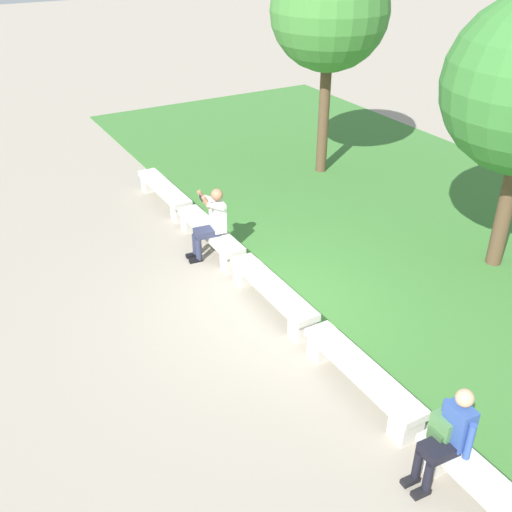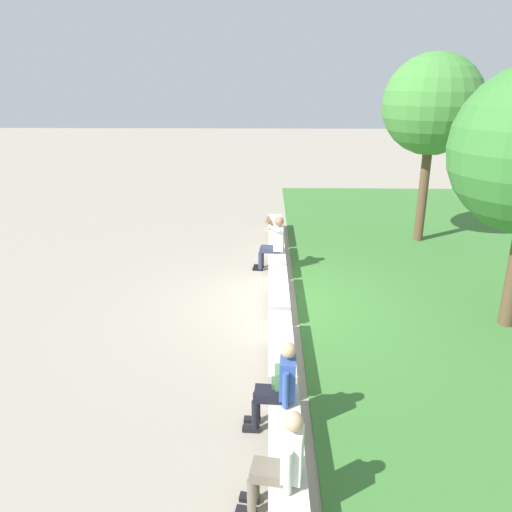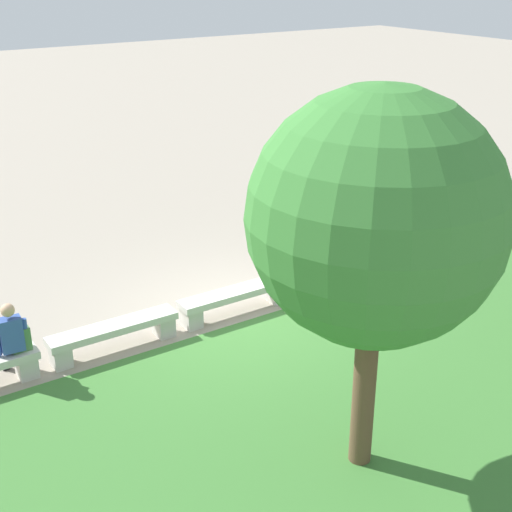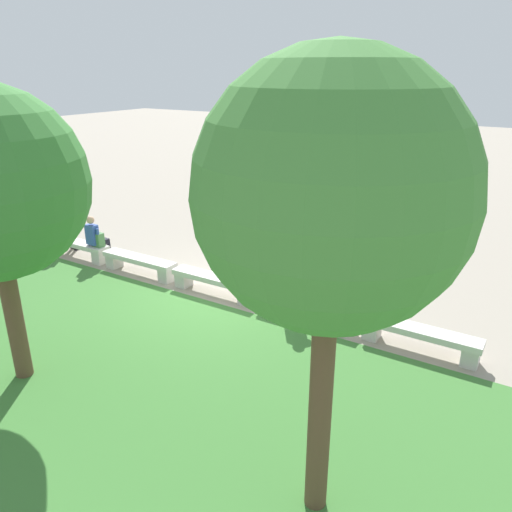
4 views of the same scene
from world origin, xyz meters
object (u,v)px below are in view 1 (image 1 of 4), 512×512
(bench_far, at_px, (362,375))
(backpack, at_px, (443,429))
(bench_main, at_px, (164,191))
(bench_near, at_px, (210,234))
(bench_end, at_px, (500,504))
(person_distant, at_px, (449,435))
(tree_right_background, at_px, (330,11))
(bench_mid, at_px, (272,292))
(person_photographer, at_px, (212,220))

(bench_far, distance_m, backpack, 1.46)
(bench_main, xyz_separation_m, bench_near, (2.27, 0.00, 0.00))
(bench_far, bearing_deg, bench_end, 0.00)
(bench_end, height_order, backpack, backpack)
(bench_main, relative_size, person_distant, 1.67)
(backpack, height_order, tree_right_background, tree_right_background)
(person_distant, bearing_deg, bench_end, 5.23)
(bench_far, bearing_deg, bench_mid, 180.00)
(person_photographer, bearing_deg, bench_main, 178.25)
(bench_near, distance_m, person_photographer, 0.51)
(bench_near, xyz_separation_m, backpack, (5.96, -0.03, 0.32))
(tree_right_background, bearing_deg, backpack, -26.73)
(tree_right_background, bearing_deg, bench_main, -91.83)
(bench_mid, bearing_deg, tree_right_background, 137.43)
(person_distant, bearing_deg, backpack, 162.96)
(bench_far, distance_m, tree_right_background, 8.51)
(person_distant, bearing_deg, tree_right_background, 153.40)
(bench_mid, xyz_separation_m, person_distant, (3.81, -0.07, 0.37))
(bench_near, height_order, backpack, backpack)
(bench_end, bearing_deg, bench_far, 180.00)
(backpack, bearing_deg, bench_end, 2.02)
(bench_near, xyz_separation_m, tree_right_background, (-2.14, 4.05, 3.39))
(person_distant, height_order, tree_right_background, tree_right_background)
(bench_main, xyz_separation_m, bench_mid, (4.54, 0.00, 0.00))
(bench_end, height_order, person_photographer, person_photographer)
(backpack, bearing_deg, person_photographer, -179.52)
(bench_mid, height_order, tree_right_background, tree_right_background)
(bench_end, bearing_deg, backpack, -177.98)
(bench_near, xyz_separation_m, bench_mid, (2.27, 0.00, 0.00))
(person_photographer, xyz_separation_m, backpack, (5.70, 0.05, -0.11))
(person_photographer, bearing_deg, bench_near, 163.62)
(bench_mid, xyz_separation_m, person_photographer, (-2.01, -0.08, 0.43))
(bench_end, relative_size, person_photographer, 1.60)
(bench_end, distance_m, person_distant, 0.81)
(tree_right_background, bearing_deg, person_distant, -26.60)
(person_photographer, relative_size, backpack, 3.08)
(bench_far, xyz_separation_m, person_distant, (1.54, -0.07, 0.37))
(bench_near, xyz_separation_m, bench_far, (4.54, 0.00, 0.00))
(bench_main, bearing_deg, person_distant, -0.45)
(person_photographer, xyz_separation_m, tree_right_background, (-2.40, 4.13, 2.96))
(bench_far, relative_size, person_photographer, 1.60)
(bench_main, relative_size, bench_far, 1.00)
(bench_end, bearing_deg, bench_mid, 180.00)
(bench_main, relative_size, tree_right_background, 0.42)
(bench_far, height_order, bench_end, same)
(bench_near, xyz_separation_m, person_distant, (6.08, -0.07, 0.37))
(bench_near, height_order, tree_right_background, tree_right_background)
(backpack, bearing_deg, person_distant, -17.04)
(person_photographer, bearing_deg, tree_right_background, 120.20)
(tree_right_background, bearing_deg, bench_near, -62.15)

